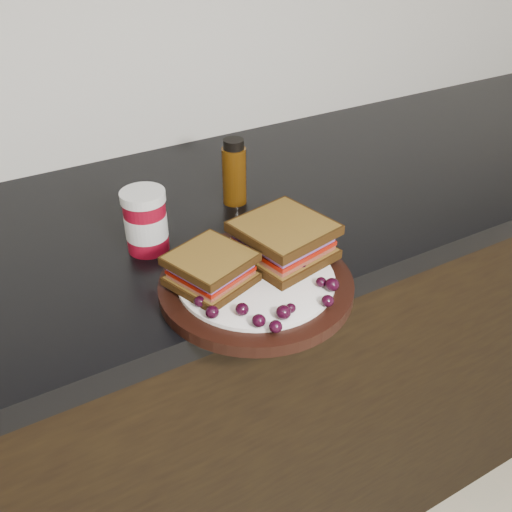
{
  "coord_description": "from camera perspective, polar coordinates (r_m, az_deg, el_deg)",
  "views": [
    {
      "loc": [
        -0.28,
        0.88,
        1.4
      ],
      "look_at": [
        0.05,
        1.45,
        0.96
      ],
      "focal_mm": 40.0,
      "sensor_mm": 36.0,
      "label": 1
    }
  ],
  "objects": [
    {
      "name": "grape_14",
      "position": [
        0.8,
        -6.14,
        -2.04
      ],
      "size": [
        0.02,
        0.02,
        0.02
      ],
      "primitive_type": "ellipsoid",
      "color": "black",
      "rests_on": "plate"
    },
    {
      "name": "grape_0",
      "position": [
        0.74,
        -4.4,
        -5.61
      ],
      "size": [
        0.02,
        0.02,
        0.02
      ],
      "primitive_type": "ellipsoid",
      "color": "black",
      "rests_on": "plate"
    },
    {
      "name": "grape_11",
      "position": [
        0.85,
        3.29,
        0.1
      ],
      "size": [
        0.02,
        0.02,
        0.01
      ],
      "primitive_type": "ellipsoid",
      "color": "black",
      "rests_on": "plate"
    },
    {
      "name": "sandwich_left",
      "position": [
        0.79,
        -4.54,
        -1.31
      ],
      "size": [
        0.13,
        0.13,
        0.05
      ],
      "primitive_type": null,
      "rotation": [
        0.0,
        0.0,
        0.34
      ],
      "color": "brown",
      "rests_on": "plate"
    },
    {
      "name": "grape_16",
      "position": [
        0.76,
        -5.64,
        -4.55
      ],
      "size": [
        0.02,
        0.02,
        0.02
      ],
      "primitive_type": "ellipsoid",
      "color": "black",
      "rests_on": "plate"
    },
    {
      "name": "condiment_jar",
      "position": [
        0.91,
        -10.97,
        3.45
      ],
      "size": [
        0.07,
        0.07,
        0.1
      ],
      "primitive_type": "cylinder",
      "rotation": [
        0.0,
        0.0,
        -0.01
      ],
      "color": "maroon",
      "rests_on": "countertop"
    },
    {
      "name": "grape_19",
      "position": [
        0.78,
        -5.96,
        -2.97
      ],
      "size": [
        0.02,
        0.02,
        0.02
      ],
      "primitive_type": "ellipsoid",
      "color": "black",
      "rests_on": "plate"
    },
    {
      "name": "grape_1",
      "position": [
        0.74,
        -1.4,
        -5.34
      ],
      "size": [
        0.02,
        0.02,
        0.02
      ],
      "primitive_type": "ellipsoid",
      "color": "black",
      "rests_on": "plate"
    },
    {
      "name": "grape_13",
      "position": [
        0.83,
        -5.23,
        -0.81
      ],
      "size": [
        0.02,
        0.02,
        0.02
      ],
      "primitive_type": "ellipsoid",
      "color": "black",
      "rests_on": "plate"
    },
    {
      "name": "grape_17",
      "position": [
        0.82,
        -3.75,
        -1.23
      ],
      "size": [
        0.02,
        0.02,
        0.02
      ],
      "primitive_type": "ellipsoid",
      "color": "black",
      "rests_on": "plate"
    },
    {
      "name": "grape_8",
      "position": [
        0.8,
        6.53,
        -2.6
      ],
      "size": [
        0.02,
        0.02,
        0.01
      ],
      "primitive_type": "ellipsoid",
      "color": "black",
      "rests_on": "plate"
    },
    {
      "name": "grape_7",
      "position": [
        0.79,
        7.62,
        -2.86
      ],
      "size": [
        0.02,
        0.02,
        0.02
      ],
      "primitive_type": "ellipsoid",
      "color": "black",
      "rests_on": "plate"
    },
    {
      "name": "grape_3",
      "position": [
        0.72,
        1.98,
        -7.07
      ],
      "size": [
        0.02,
        0.02,
        0.02
      ],
      "primitive_type": "ellipsoid",
      "color": "black",
      "rests_on": "plate"
    },
    {
      "name": "plate",
      "position": [
        0.82,
        -0.0,
        -2.96
      ],
      "size": [
        0.28,
        0.28,
        0.02
      ],
      "primitive_type": "cylinder",
      "color": "black",
      "rests_on": "countertop"
    },
    {
      "name": "sandwich_right",
      "position": [
        0.84,
        2.78,
        1.58
      ],
      "size": [
        0.15,
        0.15,
        0.06
      ],
      "primitive_type": null,
      "rotation": [
        0.0,
        0.0,
        0.21
      ],
      "color": "brown",
      "rests_on": "plate"
    },
    {
      "name": "grape_18",
      "position": [
        0.8,
        -6.59,
        -2.38
      ],
      "size": [
        0.02,
        0.02,
        0.02
      ],
      "primitive_type": "ellipsoid",
      "color": "black",
      "rests_on": "plate"
    },
    {
      "name": "grape_2",
      "position": [
        0.72,
        0.28,
        -6.48
      ],
      "size": [
        0.02,
        0.02,
        0.02
      ],
      "primitive_type": "ellipsoid",
      "color": "black",
      "rests_on": "plate"
    },
    {
      "name": "grape_15",
      "position": [
        0.79,
        -4.61,
        -2.71
      ],
      "size": [
        0.02,
        0.02,
        0.02
      ],
      "primitive_type": "ellipsoid",
      "color": "black",
      "rests_on": "plate"
    },
    {
      "name": "grape_6",
      "position": [
        0.76,
        7.18,
        -4.47
      ],
      "size": [
        0.02,
        0.02,
        0.02
      ],
      "primitive_type": "ellipsoid",
      "color": "black",
      "rests_on": "plate"
    },
    {
      "name": "countertop",
      "position": [
        1.01,
        -9.5,
        2.38
      ],
      "size": [
        3.98,
        0.6,
        0.04
      ],
      "primitive_type": "cube",
      "color": "black",
      "rests_on": "base_cabinets"
    },
    {
      "name": "grape_5",
      "position": [
        0.75,
        3.48,
        -5.23
      ],
      "size": [
        0.01,
        0.01,
        0.01
      ],
      "primitive_type": "ellipsoid",
      "color": "black",
      "rests_on": "plate"
    },
    {
      "name": "oil_bottle",
      "position": [
        1.03,
        -2.2,
        8.42
      ],
      "size": [
        0.05,
        0.05,
        0.12
      ],
      "primitive_type": "cylinder",
      "rotation": [
        0.0,
        0.0,
        -0.15
      ],
      "color": "#462607",
      "rests_on": "countertop"
    },
    {
      "name": "grape_9",
      "position": [
        0.82,
        4.61,
        -1.32
      ],
      "size": [
        0.02,
        0.02,
        0.02
      ],
      "primitive_type": "ellipsoid",
      "color": "black",
      "rests_on": "plate"
    },
    {
      "name": "grape_12",
      "position": [
        0.86,
        2.89,
        0.94
      ],
      "size": [
        0.02,
        0.02,
        0.02
      ],
      "primitive_type": "ellipsoid",
      "color": "black",
      "rests_on": "plate"
    },
    {
      "name": "grape_10",
      "position": [
        0.85,
        5.44,
        0.11
      ],
      "size": [
        0.02,
        0.02,
        0.02
      ],
      "primitive_type": "ellipsoid",
      "color": "black",
      "rests_on": "plate"
    },
    {
      "name": "base_cabinets",
      "position": [
        1.3,
        -7.61,
        -14.74
      ],
      "size": [
        3.96,
        0.58,
        0.86
      ],
      "primitive_type": "cube",
      "color": "black",
      "rests_on": "ground_plane"
    },
    {
      "name": "grape_4",
      "position": [
        0.74,
        2.76,
        -5.65
      ],
      "size": [
        0.02,
        0.02,
        0.02
      ],
      "primitive_type": "ellipsoid",
      "color": "black",
      "rests_on": "plate"
    }
  ]
}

